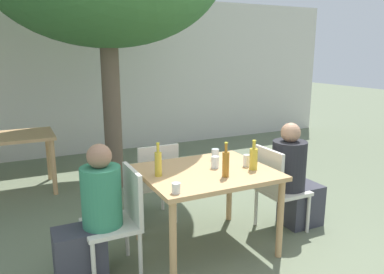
{
  "coord_description": "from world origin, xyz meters",
  "views": [
    {
      "loc": [
        -1.55,
        -2.87,
        1.84
      ],
      "look_at": [
        0.0,
        0.3,
        1.03
      ],
      "focal_mm": 35.0,
      "sensor_mm": 36.0,
      "label": 1
    }
  ],
  "objects_px": {
    "patio_chair_0": "(120,215)",
    "oil_cruet_2": "(158,163)",
    "drinking_glass_2": "(176,188)",
    "dining_table_back": "(1,144)",
    "person_seated_0": "(91,221)",
    "drinking_glass_1": "(215,162)",
    "patio_chair_2": "(155,179)",
    "amber_bottle_0": "(226,163)",
    "patio_chair_1": "(276,185)",
    "person_seated_1": "(294,181)",
    "drinking_glass_3": "(215,154)",
    "oil_cruet_1": "(254,158)",
    "drinking_glass_0": "(246,161)",
    "dining_table_front": "(206,180)"
  },
  "relations": [
    {
      "from": "drinking_glass_2",
      "to": "drinking_glass_3",
      "type": "height_order",
      "value": "drinking_glass_3"
    },
    {
      "from": "person_seated_0",
      "to": "drinking_glass_1",
      "type": "xyz_separation_m",
      "value": [
        1.16,
        0.03,
        0.33
      ]
    },
    {
      "from": "patio_chair_2",
      "to": "oil_cruet_1",
      "type": "bearing_deg",
      "value": 125.23
    },
    {
      "from": "patio_chair_0",
      "to": "patio_chair_2",
      "type": "distance_m",
      "value": 0.93
    },
    {
      "from": "amber_bottle_0",
      "to": "drinking_glass_0",
      "type": "relative_size",
      "value": 2.74
    },
    {
      "from": "amber_bottle_0",
      "to": "drinking_glass_0",
      "type": "xyz_separation_m",
      "value": [
        0.33,
        0.17,
        -0.06
      ]
    },
    {
      "from": "drinking_glass_1",
      "to": "drinking_glass_2",
      "type": "relative_size",
      "value": 1.38
    },
    {
      "from": "drinking_glass_0",
      "to": "person_seated_1",
      "type": "bearing_deg",
      "value": 5.02
    },
    {
      "from": "dining_table_back",
      "to": "oil_cruet_2",
      "type": "xyz_separation_m",
      "value": [
        1.26,
        -2.36,
        0.22
      ]
    },
    {
      "from": "drinking_glass_1",
      "to": "person_seated_1",
      "type": "bearing_deg",
      "value": -1.76
    },
    {
      "from": "dining_table_back",
      "to": "patio_chair_2",
      "type": "xyz_separation_m",
      "value": [
        1.48,
        -1.68,
        -0.17
      ]
    },
    {
      "from": "patio_chair_1",
      "to": "person_seated_1",
      "type": "xyz_separation_m",
      "value": [
        0.24,
        -0.0,
        0.0
      ]
    },
    {
      "from": "dining_table_back",
      "to": "drinking_glass_3",
      "type": "bearing_deg",
      "value": -47.45
    },
    {
      "from": "patio_chair_2",
      "to": "amber_bottle_0",
      "type": "xyz_separation_m",
      "value": [
        0.3,
        -0.95,
        0.39
      ]
    },
    {
      "from": "person_seated_0",
      "to": "oil_cruet_2",
      "type": "relative_size",
      "value": 3.77
    },
    {
      "from": "dining_table_front",
      "to": "dining_table_back",
      "type": "bearing_deg",
      "value": 125.49
    },
    {
      "from": "person_seated_0",
      "to": "drinking_glass_0",
      "type": "relative_size",
      "value": 10.05
    },
    {
      "from": "person_seated_1",
      "to": "drinking_glass_1",
      "type": "bearing_deg",
      "value": 88.24
    },
    {
      "from": "patio_chair_0",
      "to": "oil_cruet_1",
      "type": "relative_size",
      "value": 3.22
    },
    {
      "from": "patio_chair_2",
      "to": "oil_cruet_1",
      "type": "distance_m",
      "value": 1.16
    },
    {
      "from": "oil_cruet_1",
      "to": "drinking_glass_2",
      "type": "xyz_separation_m",
      "value": [
        -0.87,
        -0.22,
        -0.07
      ]
    },
    {
      "from": "drinking_glass_0",
      "to": "drinking_glass_1",
      "type": "bearing_deg",
      "value": 163.3
    },
    {
      "from": "oil_cruet_1",
      "to": "drinking_glass_1",
      "type": "xyz_separation_m",
      "value": [
        -0.29,
        0.2,
        -0.05
      ]
    },
    {
      "from": "oil_cruet_2",
      "to": "drinking_glass_1",
      "type": "bearing_deg",
      "value": -1.36
    },
    {
      "from": "oil_cruet_1",
      "to": "oil_cruet_2",
      "type": "bearing_deg",
      "value": 166.06
    },
    {
      "from": "oil_cruet_1",
      "to": "amber_bottle_0",
      "type": "bearing_deg",
      "value": -169.42
    },
    {
      "from": "dining_table_back",
      "to": "person_seated_0",
      "type": "height_order",
      "value": "person_seated_0"
    },
    {
      "from": "patio_chair_2",
      "to": "amber_bottle_0",
      "type": "height_order",
      "value": "amber_bottle_0"
    },
    {
      "from": "patio_chair_2",
      "to": "drinking_glass_3",
      "type": "height_order",
      "value": "patio_chair_2"
    },
    {
      "from": "patio_chair_0",
      "to": "oil_cruet_1",
      "type": "height_order",
      "value": "oil_cruet_1"
    },
    {
      "from": "patio_chair_2",
      "to": "person_seated_0",
      "type": "height_order",
      "value": "person_seated_0"
    },
    {
      "from": "person_seated_1",
      "to": "amber_bottle_0",
      "type": "bearing_deg",
      "value": 103.14
    },
    {
      "from": "dining_table_back",
      "to": "drinking_glass_2",
      "type": "xyz_separation_m",
      "value": [
        1.24,
        -2.8,
        0.14
      ]
    },
    {
      "from": "drinking_glass_3",
      "to": "oil_cruet_2",
      "type": "bearing_deg",
      "value": -161.92
    },
    {
      "from": "dining_table_back",
      "to": "drinking_glass_1",
      "type": "height_order",
      "value": "drinking_glass_1"
    },
    {
      "from": "drinking_glass_1",
      "to": "drinking_glass_2",
      "type": "xyz_separation_m",
      "value": [
        -0.58,
        -0.42,
        -0.02
      ]
    },
    {
      "from": "person_seated_1",
      "to": "drinking_glass_2",
      "type": "xyz_separation_m",
      "value": [
        -1.53,
        -0.39,
        0.31
      ]
    },
    {
      "from": "patio_chair_2",
      "to": "person_seated_1",
      "type": "height_order",
      "value": "person_seated_1"
    },
    {
      "from": "drinking_glass_2",
      "to": "amber_bottle_0",
      "type": "bearing_deg",
      "value": 16.76
    },
    {
      "from": "patio_chair_0",
      "to": "drinking_glass_2",
      "type": "height_order",
      "value": "patio_chair_0"
    },
    {
      "from": "patio_chair_1",
      "to": "person_seated_0",
      "type": "bearing_deg",
      "value": 90.0
    },
    {
      "from": "oil_cruet_2",
      "to": "drinking_glass_2",
      "type": "bearing_deg",
      "value": -93.01
    },
    {
      "from": "dining_table_back",
      "to": "patio_chair_2",
      "type": "relative_size",
      "value": 1.45
    },
    {
      "from": "dining_table_front",
      "to": "person_seated_1",
      "type": "xyz_separation_m",
      "value": [
        1.05,
        -0.0,
        -0.18
      ]
    },
    {
      "from": "person_seated_0",
      "to": "drinking_glass_2",
      "type": "bearing_deg",
      "value": 55.92
    },
    {
      "from": "patio_chair_0",
      "to": "oil_cruet_2",
      "type": "distance_m",
      "value": 0.53
    },
    {
      "from": "drinking_glass_2",
      "to": "dining_table_back",
      "type": "bearing_deg",
      "value": 113.91
    },
    {
      "from": "patio_chair_1",
      "to": "drinking_glass_2",
      "type": "bearing_deg",
      "value": 106.94
    },
    {
      "from": "patio_chair_0",
      "to": "oil_cruet_1",
      "type": "xyz_separation_m",
      "value": [
        1.21,
        -0.17,
        0.38
      ]
    },
    {
      "from": "dining_table_back",
      "to": "patio_chair_0",
      "type": "relative_size",
      "value": 1.45
    }
  ]
}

